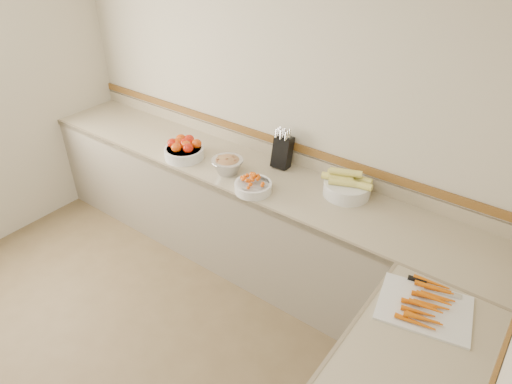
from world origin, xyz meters
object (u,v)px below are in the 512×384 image
Objects in this scene: corn_bowl at (347,186)px; rhubarb_bowl at (228,164)px; knife_block at (282,151)px; tomato_bowl at (184,149)px; cutting_board at (425,305)px; cherry_tomato_bowl at (253,185)px.

corn_bowl is 0.91m from rhubarb_bowl.
knife_block is at bearing 173.56° from corn_bowl.
tomato_bowl reaches higher than cutting_board.
knife_block is at bearing 95.41° from cherry_tomato_bowl.
tomato_bowl is at bearing -167.61° from corn_bowl.
cherry_tomato_bowl reaches higher than cutting_board.
tomato_bowl reaches higher than cherry_tomato_bowl.
rhubarb_bowl is (-0.31, 0.09, 0.02)m from cherry_tomato_bowl.
rhubarb_bowl is at bearing 163.29° from cherry_tomato_bowl.
tomato_bowl is 1.31× the size of rhubarb_bowl.
tomato_bowl is 0.87× the size of corn_bowl.
knife_block is 0.87× the size of corn_bowl.
tomato_bowl is 1.20× the size of cherry_tomato_bowl.
cutting_board is (2.13, -0.43, -0.05)m from tomato_bowl.
knife_block reaches higher than cutting_board.
corn_bowl is 1.50× the size of rhubarb_bowl.
rhubarb_bowl reaches higher than cutting_board.
cutting_board is (0.82, -0.72, -0.05)m from corn_bowl.
rhubarb_bowl is (0.44, 0.02, -0.00)m from tomato_bowl.
knife_block is 1.20× the size of cherry_tomato_bowl.
tomato_bowl is at bearing 168.58° from cutting_board.
knife_block is 1.31× the size of rhubarb_bowl.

